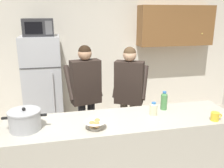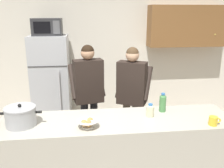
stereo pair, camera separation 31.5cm
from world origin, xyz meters
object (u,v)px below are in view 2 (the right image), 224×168
(microwave, at_px, (47,27))
(bread_bowl, at_px, (87,123))
(person_by_sink, at_px, (132,89))
(refrigerator, at_px, (52,83))
(coffee_mug, at_px, (213,121))
(bottle_near_edge, at_px, (163,103))
(person_near_pot, at_px, (88,87))
(bottle_mid_counter, at_px, (150,110))
(cooking_pot, at_px, (21,116))

(microwave, bearing_deg, bread_bowl, -73.01)
(microwave, xyz_separation_m, person_by_sink, (1.27, -0.97, -0.83))
(refrigerator, relative_size, person_by_sink, 1.05)
(coffee_mug, bearing_deg, bread_bowl, 176.40)
(bread_bowl, bearing_deg, bottle_near_edge, 20.79)
(person_near_pot, height_order, coffee_mug, person_near_pot)
(bottle_mid_counter, bearing_deg, coffee_mug, -26.12)
(bottle_near_edge, relative_size, bottle_mid_counter, 1.50)
(microwave, distance_m, cooking_pot, 2.02)
(person_by_sink, xyz_separation_m, coffee_mug, (0.65, -1.10, -0.03))
(person_near_pot, xyz_separation_m, person_by_sink, (0.62, -0.10, -0.02))
(refrigerator, distance_m, person_near_pot, 1.11)
(bottle_near_edge, height_order, bottle_mid_counter, bottle_near_edge)
(microwave, relative_size, person_near_pot, 0.29)
(refrigerator, bearing_deg, cooking_pot, -92.37)
(cooking_pot, bearing_deg, person_near_pot, 53.67)
(microwave, height_order, person_by_sink, microwave)
(bottle_near_edge, bearing_deg, refrigerator, 131.92)
(refrigerator, height_order, bread_bowl, refrigerator)
(microwave, height_order, bread_bowl, microwave)
(refrigerator, distance_m, cooking_pot, 1.88)
(person_by_sink, distance_m, bottle_mid_counter, 0.81)
(coffee_mug, relative_size, bottle_mid_counter, 0.86)
(cooking_pot, bearing_deg, microwave, 87.61)
(refrigerator, relative_size, coffee_mug, 12.89)
(bottle_near_edge, bearing_deg, cooking_pot, -172.90)
(microwave, xyz_separation_m, cooking_pot, (-0.08, -1.85, -0.81))
(cooking_pot, height_order, bread_bowl, cooking_pot)
(bottle_near_edge, xyz_separation_m, bottle_mid_counter, (-0.18, -0.13, -0.04))
(refrigerator, distance_m, bottle_mid_counter, 2.24)
(microwave, distance_m, coffee_mug, 2.96)
(person_near_pot, distance_m, coffee_mug, 1.76)
(cooking_pot, bearing_deg, person_by_sink, 33.16)
(coffee_mug, bearing_deg, bottle_mid_counter, 153.88)
(refrigerator, xyz_separation_m, bottle_mid_counter, (1.32, -1.80, 0.15))
(microwave, bearing_deg, person_near_pot, -53.44)
(person_by_sink, bearing_deg, bottle_near_edge, -70.60)
(refrigerator, distance_m, bottle_near_edge, 2.26)
(microwave, relative_size, cooking_pot, 1.11)
(microwave, bearing_deg, bottle_near_edge, -47.71)
(cooking_pot, bearing_deg, bottle_near_edge, 7.10)
(refrigerator, relative_size, microwave, 3.52)
(refrigerator, height_order, coffee_mug, refrigerator)
(refrigerator, distance_m, bread_bowl, 2.11)
(person_near_pot, relative_size, bottle_near_edge, 7.13)
(refrigerator, xyz_separation_m, microwave, (0.00, -0.02, 0.98))
(person_by_sink, bearing_deg, cooking_pot, -146.84)
(person_near_pot, distance_m, cooking_pot, 1.22)
(bread_bowl, bearing_deg, microwave, 106.99)
(cooking_pot, xyz_separation_m, coffee_mug, (2.00, -0.23, -0.05))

